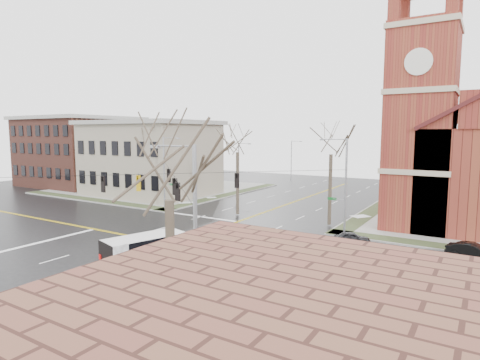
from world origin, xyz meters
The scene contains 19 objects.
ground centered at (0.00, 0.00, 0.00)m, with size 120.00×120.00×0.00m, color black.
sidewalks centered at (0.00, 0.00, 0.08)m, with size 80.00×80.00×0.17m.
road_markings centered at (0.00, 0.00, 0.01)m, with size 100.00×100.00×0.01m.
civic_building_a centered at (-22.00, 20.00, 5.50)m, with size 18.00×14.00×11.00m, color gray.
civic_building_b centered at (-42.00, 22.00, 6.00)m, with size 18.00×16.00×12.00m, color brown.
signal_pole_ne centered at (11.32, 11.50, 4.95)m, with size 2.75×0.22×9.00m.
signal_pole_nw centered at (-11.32, 11.50, 4.95)m, with size 2.75×0.22×9.00m.
signal_pole_se centered at (11.32, -11.50, 4.95)m, with size 2.75×0.22×9.00m.
span_wires centered at (0.00, 0.00, 6.20)m, with size 23.02×23.02×0.03m.
traffic_signals centered at (0.00, -0.67, 5.45)m, with size 8.21×8.26×1.30m.
streetlight_north_a centered at (-10.65, 28.00, 4.47)m, with size 2.30×0.20×8.00m.
streetlight_north_b centered at (-10.65, 48.00, 4.47)m, with size 2.30×0.20×8.00m.
cargo_van centered at (2.17, -5.26, 1.33)m, with size 3.94×6.32×2.25m.
parked_car_a centered at (13.13, 8.42, 0.52)m, with size 1.24×3.08×1.05m, color black.
parked_car_b centered at (22.33, 8.89, 0.62)m, with size 1.32×3.78×1.24m, color black.
tree_nw_far centered at (-14.85, 13.73, 8.73)m, with size 4.00×4.00×12.08m.
tree_nw_near centered at (-1.88, 13.46, 7.91)m, with size 4.00×4.00×10.92m.
tree_ne centered at (9.15, 13.89, 7.96)m, with size 4.00×4.00×10.98m.
tree_se centered at (12.70, -14.58, 7.60)m, with size 4.00×4.00×10.48m.
Camera 1 is at (22.83, -25.85, 9.66)m, focal length 30.00 mm.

